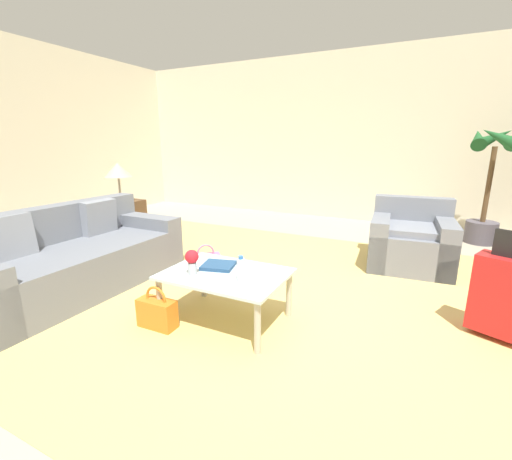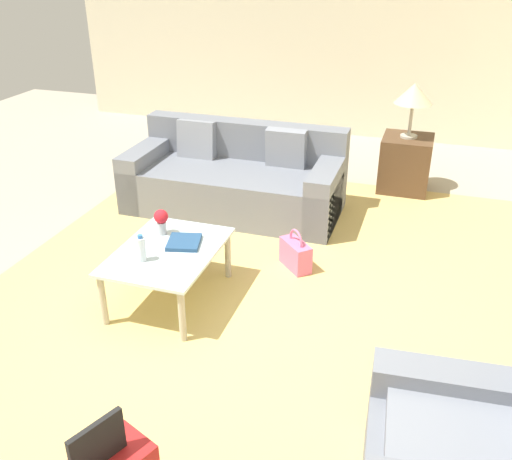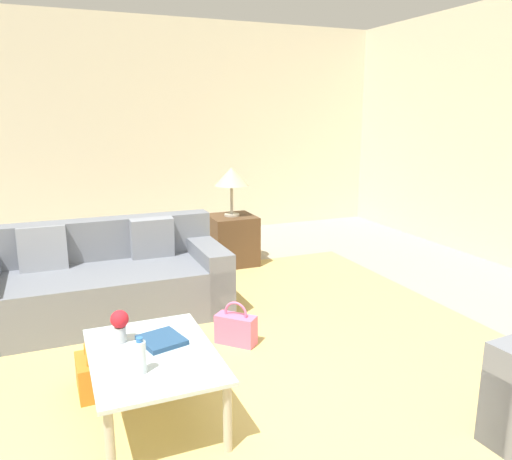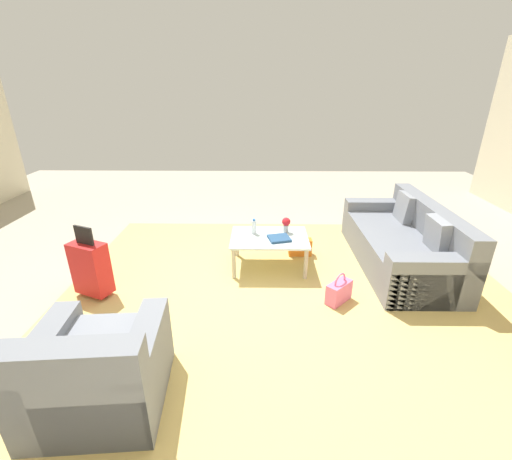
{
  "view_description": "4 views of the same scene",
  "coord_description": "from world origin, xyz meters",
  "px_view_note": "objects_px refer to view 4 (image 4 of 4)",
  "views": [
    {
      "loc": [
        0.99,
        -2.74,
        1.46
      ],
      "look_at": [
        -0.47,
        0.21,
        0.62
      ],
      "focal_mm": 24.0,
      "sensor_mm": 36.0,
      "label": 1
    },
    {
      "loc": [
        2.91,
        1.26,
        2.46
      ],
      "look_at": [
        -0.26,
        0.24,
        0.78
      ],
      "focal_mm": 40.0,
      "sensor_mm": 36.0,
      "label": 2
    },
    {
      "loc": [
        2.29,
        -0.96,
        1.81
      ],
      "look_at": [
        -0.62,
        0.25,
        1.06
      ],
      "focal_mm": 35.0,
      "sensor_mm": 36.0,
      "label": 3
    },
    {
      "loc": [
        -0.28,
        3.51,
        2.22
      ],
      "look_at": [
        -0.24,
        0.35,
        0.88
      ],
      "focal_mm": 24.0,
      "sensor_mm": 36.0,
      "label": 4
    }
  ],
  "objects_px": {
    "handbag_pink": "(339,292)",
    "couch": "(405,244)",
    "coffee_table_book": "(279,238)",
    "handbag_orange": "(300,246)",
    "armchair": "(96,376)",
    "flower_vase": "(286,224)",
    "suitcase_red": "(91,268)",
    "water_bottle": "(254,227)",
    "coffee_table": "(269,241)"
  },
  "relations": [
    {
      "from": "couch",
      "to": "armchair",
      "type": "distance_m",
      "value": 3.83
    },
    {
      "from": "suitcase_red",
      "to": "coffee_table_book",
      "type": "bearing_deg",
      "value": -163.7
    },
    {
      "from": "suitcase_red",
      "to": "handbag_orange",
      "type": "distance_m",
      "value": 2.67
    },
    {
      "from": "flower_vase",
      "to": "handbag_pink",
      "type": "height_order",
      "value": "flower_vase"
    },
    {
      "from": "couch",
      "to": "armchair",
      "type": "relative_size",
      "value": 2.19
    },
    {
      "from": "couch",
      "to": "handbag_pink",
      "type": "xyz_separation_m",
      "value": [
        1.04,
        0.89,
        -0.16
      ]
    },
    {
      "from": "water_bottle",
      "to": "suitcase_red",
      "type": "distance_m",
      "value": 1.98
    },
    {
      "from": "couch",
      "to": "coffee_table_book",
      "type": "distance_m",
      "value": 1.69
    },
    {
      "from": "coffee_table_book",
      "to": "flower_vase",
      "type": "bearing_deg",
      "value": -127.84
    },
    {
      "from": "couch",
      "to": "handbag_pink",
      "type": "distance_m",
      "value": 1.38
    },
    {
      "from": "couch",
      "to": "armchair",
      "type": "xyz_separation_m",
      "value": [
        3.09,
        2.26,
        -0.0
      ]
    },
    {
      "from": "armchair",
      "to": "couch",
      "type": "bearing_deg",
      "value": -143.75
    },
    {
      "from": "coffee_table_book",
      "to": "handbag_pink",
      "type": "distance_m",
      "value": 1.0
    },
    {
      "from": "armchair",
      "to": "coffee_table_book",
      "type": "distance_m",
      "value": 2.52
    },
    {
      "from": "coffee_table_book",
      "to": "suitcase_red",
      "type": "distance_m",
      "value": 2.21
    },
    {
      "from": "couch",
      "to": "armchair",
      "type": "height_order",
      "value": "couch"
    },
    {
      "from": "flower_vase",
      "to": "suitcase_red",
      "type": "distance_m",
      "value": 2.39
    },
    {
      "from": "coffee_table_book",
      "to": "suitcase_red",
      "type": "xyz_separation_m",
      "value": [
        2.12,
        0.62,
        -0.09
      ]
    },
    {
      "from": "couch",
      "to": "suitcase_red",
      "type": "bearing_deg",
      "value": 11.91
    },
    {
      "from": "couch",
      "to": "water_bottle",
      "type": "height_order",
      "value": "couch"
    },
    {
      "from": "coffee_table_book",
      "to": "flower_vase",
      "type": "height_order",
      "value": "flower_vase"
    },
    {
      "from": "armchair",
      "to": "handbag_pink",
      "type": "bearing_deg",
      "value": -146.16
    },
    {
      "from": "handbag_orange",
      "to": "couch",
      "type": "bearing_deg",
      "value": 169.65
    },
    {
      "from": "flower_vase",
      "to": "handbag_pink",
      "type": "relative_size",
      "value": 0.57
    },
    {
      "from": "coffee_table",
      "to": "suitcase_red",
      "type": "xyz_separation_m",
      "value": [
        2.0,
        0.7,
        -0.02
      ]
    },
    {
      "from": "coffee_table_book",
      "to": "suitcase_red",
      "type": "bearing_deg",
      "value": 1.96
    },
    {
      "from": "couch",
      "to": "coffee_table",
      "type": "relative_size",
      "value": 2.17
    },
    {
      "from": "handbag_pink",
      "to": "handbag_orange",
      "type": "xyz_separation_m",
      "value": [
        0.31,
        -1.14,
        0.0
      ]
    },
    {
      "from": "couch",
      "to": "handbag_pink",
      "type": "relative_size",
      "value": 5.96
    },
    {
      "from": "armchair",
      "to": "flower_vase",
      "type": "xyz_separation_m",
      "value": [
        -1.51,
        -2.31,
        0.26
      ]
    },
    {
      "from": "armchair",
      "to": "flower_vase",
      "type": "height_order",
      "value": "armchair"
    },
    {
      "from": "coffee_table",
      "to": "flower_vase",
      "type": "height_order",
      "value": "flower_vase"
    },
    {
      "from": "handbag_pink",
      "to": "couch",
      "type": "bearing_deg",
      "value": -139.43
    },
    {
      "from": "armchair",
      "to": "flower_vase",
      "type": "distance_m",
      "value": 2.78
    },
    {
      "from": "couch",
      "to": "suitcase_red",
      "type": "distance_m",
      "value": 3.88
    },
    {
      "from": "coffee_table_book",
      "to": "handbag_orange",
      "type": "distance_m",
      "value": 0.62
    },
    {
      "from": "couch",
      "to": "coffee_table",
      "type": "height_order",
      "value": "couch"
    },
    {
      "from": "couch",
      "to": "handbag_pink",
      "type": "height_order",
      "value": "couch"
    },
    {
      "from": "water_bottle",
      "to": "armchair",
      "type": "bearing_deg",
      "value": 64.2
    },
    {
      "from": "water_bottle",
      "to": "suitcase_red",
      "type": "relative_size",
      "value": 0.24
    },
    {
      "from": "coffee_table_book",
      "to": "suitcase_red",
      "type": "height_order",
      "value": "suitcase_red"
    },
    {
      "from": "couch",
      "to": "armchair",
      "type": "bearing_deg",
      "value": 36.25
    },
    {
      "from": "handbag_orange",
      "to": "flower_vase",
      "type": "bearing_deg",
      "value": 41.28
    },
    {
      "from": "couch",
      "to": "flower_vase",
      "type": "relative_size",
      "value": 10.41
    },
    {
      "from": "coffee_table",
      "to": "handbag_pink",
      "type": "xyz_separation_m",
      "value": [
        -0.75,
        0.79,
        -0.25
      ]
    },
    {
      "from": "handbag_orange",
      "to": "coffee_table",
      "type": "bearing_deg",
      "value": 37.98
    },
    {
      "from": "water_bottle",
      "to": "handbag_pink",
      "type": "height_order",
      "value": "water_bottle"
    },
    {
      "from": "water_bottle",
      "to": "handbag_pink",
      "type": "xyz_separation_m",
      "value": [
        -0.95,
        0.89,
        -0.4
      ]
    },
    {
      "from": "coffee_table_book",
      "to": "water_bottle",
      "type": "bearing_deg",
      "value": -43.7
    },
    {
      "from": "coffee_table",
      "to": "suitcase_red",
      "type": "distance_m",
      "value": 2.12
    }
  ]
}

